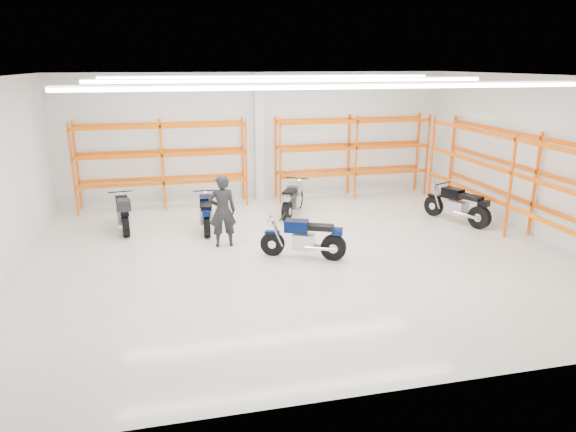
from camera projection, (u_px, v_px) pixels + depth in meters
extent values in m
plane|color=beige|center=(299.00, 254.00, 13.44)|extent=(14.00, 14.00, 0.00)
cube|color=silver|center=(258.00, 137.00, 18.39)|extent=(14.00, 0.02, 4.50)
cube|color=silver|center=(405.00, 253.00, 7.19)|extent=(14.00, 0.02, 4.50)
cube|color=silver|center=(543.00, 158.00, 14.30)|extent=(0.02, 12.00, 4.50)
cube|color=white|center=(300.00, 76.00, 12.15)|extent=(14.00, 12.00, 0.02)
cube|color=white|center=(341.00, 86.00, 9.37)|extent=(10.00, 0.22, 0.10)
cube|color=white|center=(295.00, 80.00, 12.64)|extent=(10.00, 0.22, 0.10)
cube|color=white|center=(271.00, 77.00, 15.44)|extent=(10.00, 0.22, 0.10)
cylinder|color=black|center=(273.00, 244.00, 13.26)|extent=(0.63, 0.38, 0.63)
cylinder|color=black|center=(333.00, 248.00, 12.96)|extent=(0.67, 0.44, 0.65)
cylinder|color=silver|center=(273.00, 244.00, 13.26)|extent=(0.25, 0.22, 0.21)
cylinder|color=silver|center=(333.00, 248.00, 12.96)|extent=(0.30, 0.29, 0.23)
cube|color=#030F35|center=(272.00, 232.00, 13.17)|extent=(0.41, 0.30, 0.06)
cube|color=#B7B7BC|center=(304.00, 241.00, 13.07)|extent=(0.66, 0.57, 0.40)
cube|color=#A5A5AA|center=(319.00, 246.00, 13.03)|extent=(0.72, 0.42, 0.08)
cube|color=#030F35|center=(297.00, 226.00, 12.99)|extent=(0.69, 0.57, 0.30)
cube|color=black|center=(320.00, 227.00, 12.88)|extent=(0.76, 0.57, 0.13)
cube|color=#030F35|center=(337.00, 232.00, 12.82)|extent=(0.35, 0.32, 0.17)
cylinder|color=black|center=(283.00, 216.00, 12.99)|extent=(0.34, 0.69, 0.04)
sphere|color=silver|center=(271.00, 222.00, 13.10)|extent=(0.20, 0.20, 0.20)
cylinder|color=silver|center=(320.00, 249.00, 12.86)|extent=(0.76, 0.41, 0.09)
cylinder|color=black|center=(122.00, 213.00, 16.06)|extent=(0.21, 0.62, 0.61)
cylinder|color=black|center=(126.00, 226.00, 14.70)|extent=(0.27, 0.65, 0.63)
cylinder|color=silver|center=(122.00, 213.00, 16.06)|extent=(0.17, 0.22, 0.20)
cylinder|color=silver|center=(126.00, 226.00, 14.70)|extent=(0.23, 0.25, 0.22)
cube|color=black|center=(121.00, 203.00, 15.97)|extent=(0.20, 0.38, 0.06)
cube|color=#B7B7BC|center=(123.00, 216.00, 15.32)|extent=(0.44, 0.57, 0.39)
cube|color=#A5A5AA|center=(125.00, 222.00, 15.00)|extent=(0.22, 0.72, 0.08)
cube|color=black|center=(122.00, 202.00, 15.37)|extent=(0.42, 0.61, 0.28)
cube|color=black|center=(123.00, 206.00, 14.86)|extent=(0.40, 0.71, 0.12)
cube|color=black|center=(125.00, 213.00, 14.50)|extent=(0.26, 0.29, 0.16)
cylinder|color=black|center=(120.00, 192.00, 15.62)|extent=(0.71, 0.14, 0.04)
sphere|color=silver|center=(120.00, 195.00, 15.94)|extent=(0.19, 0.19, 0.19)
cylinder|color=silver|center=(119.00, 223.00, 14.91)|extent=(0.20, 0.77, 0.09)
cube|color=black|center=(124.00, 205.00, 14.32)|extent=(0.40, 0.43, 0.30)
cylinder|color=black|center=(206.00, 212.00, 16.14)|extent=(0.16, 0.63, 0.62)
cylinder|color=black|center=(207.00, 226.00, 14.67)|extent=(0.22, 0.65, 0.64)
cylinder|color=silver|center=(206.00, 212.00, 16.14)|extent=(0.16, 0.21, 0.21)
cylinder|color=silver|center=(207.00, 226.00, 14.67)|extent=(0.22, 0.24, 0.23)
cube|color=#04103D|center=(205.00, 202.00, 16.05)|extent=(0.17, 0.38, 0.06)
cube|color=#B7B7BC|center=(206.00, 215.00, 15.34)|extent=(0.40, 0.56, 0.39)
cube|color=#A5A5AA|center=(207.00, 222.00, 15.00)|extent=(0.16, 0.73, 0.08)
cube|color=#04103D|center=(205.00, 201.00, 15.40)|extent=(0.38, 0.60, 0.29)
cube|color=black|center=(206.00, 206.00, 14.86)|extent=(0.35, 0.70, 0.12)
cube|color=#04103D|center=(206.00, 213.00, 14.47)|extent=(0.24, 0.28, 0.17)
cylinder|color=black|center=(205.00, 191.00, 15.67)|extent=(0.72, 0.08, 0.04)
sphere|color=silver|center=(205.00, 194.00, 16.01)|extent=(0.20, 0.20, 0.20)
cylinder|color=silver|center=(201.00, 223.00, 14.93)|extent=(0.13, 0.78, 0.09)
cylinder|color=black|center=(299.00, 199.00, 17.61)|extent=(0.42, 0.64, 0.65)
cylinder|color=black|center=(287.00, 211.00, 16.09)|extent=(0.49, 0.69, 0.67)
cylinder|color=silver|center=(299.00, 199.00, 17.61)|extent=(0.24, 0.26, 0.22)
cylinder|color=silver|center=(287.00, 211.00, 16.09)|extent=(0.30, 0.31, 0.24)
cube|color=#9D9EA3|center=(299.00, 189.00, 17.52)|extent=(0.33, 0.42, 0.07)
cube|color=#B7B7BC|center=(293.00, 201.00, 16.79)|extent=(0.61, 0.68, 0.41)
cube|color=#A5A5AA|center=(290.00, 208.00, 16.43)|extent=(0.47, 0.73, 0.09)
cube|color=#9D9EA3|center=(295.00, 188.00, 16.85)|extent=(0.61, 0.71, 0.30)
cube|color=black|center=(290.00, 192.00, 16.28)|extent=(0.62, 0.79, 0.13)
cube|color=#9D9EA3|center=(286.00, 198.00, 15.89)|extent=(0.34, 0.36, 0.17)
cylinder|color=black|center=(297.00, 178.00, 17.12)|extent=(0.69, 0.39, 0.04)
sphere|color=silver|center=(299.00, 181.00, 17.47)|extent=(0.21, 0.21, 0.21)
cylinder|color=silver|center=(284.00, 208.00, 16.44)|extent=(0.47, 0.77, 0.10)
cylinder|color=black|center=(434.00, 206.00, 16.70)|extent=(0.40, 0.67, 0.67)
cylinder|color=black|center=(479.00, 217.00, 15.42)|extent=(0.47, 0.71, 0.69)
cylinder|color=silver|center=(434.00, 206.00, 16.70)|extent=(0.24, 0.27, 0.22)
cylinder|color=silver|center=(479.00, 217.00, 15.42)|extent=(0.31, 0.32, 0.25)
cube|color=black|center=(434.00, 196.00, 16.61)|extent=(0.32, 0.44, 0.07)
cube|color=#B7B7BC|center=(457.00, 208.00, 16.00)|extent=(0.61, 0.70, 0.42)
cube|color=#A5A5AA|center=(468.00, 214.00, 15.71)|extent=(0.45, 0.77, 0.09)
cube|color=black|center=(453.00, 193.00, 16.03)|extent=(0.61, 0.73, 0.31)
cube|color=black|center=(470.00, 197.00, 15.56)|extent=(0.61, 0.81, 0.13)
cube|color=black|center=(484.00, 203.00, 15.23)|extent=(0.34, 0.37, 0.18)
cylinder|color=black|center=(443.00, 183.00, 16.25)|extent=(0.73, 0.36, 0.04)
sphere|color=silver|center=(434.00, 187.00, 16.56)|extent=(0.21, 0.21, 0.21)
cylinder|color=silver|center=(466.00, 215.00, 15.57)|extent=(0.44, 0.81, 0.10)
imported|color=black|center=(223.00, 211.00, 13.76)|extent=(0.73, 0.49, 1.98)
cube|color=white|center=(259.00, 138.00, 18.22)|extent=(0.32, 0.32, 4.50)
cube|color=#F15708|center=(77.00, 166.00, 17.16)|extent=(0.07, 0.07, 3.00)
cube|color=#F15708|center=(73.00, 170.00, 16.41)|extent=(0.07, 0.07, 3.00)
cube|color=#F15708|center=(163.00, 162.00, 17.76)|extent=(0.07, 0.07, 3.00)
cube|color=#F15708|center=(163.00, 167.00, 17.02)|extent=(0.07, 0.07, 3.00)
cube|color=#F15708|center=(243.00, 159.00, 18.37)|extent=(0.07, 0.07, 3.00)
cube|color=#F15708|center=(246.00, 163.00, 17.62)|extent=(0.07, 0.07, 3.00)
cube|color=#F15708|center=(164.00, 178.00, 17.92)|extent=(5.60, 0.07, 0.12)
cube|color=#F15708|center=(164.00, 183.00, 17.18)|extent=(5.60, 0.07, 0.12)
cube|color=#F15708|center=(162.00, 151.00, 17.65)|extent=(5.60, 0.07, 0.12)
cube|color=#F15708|center=(162.00, 155.00, 16.91)|extent=(5.60, 0.07, 0.12)
cube|color=#F15708|center=(160.00, 124.00, 17.38)|extent=(5.60, 0.07, 0.12)
cube|color=#F15708|center=(160.00, 127.00, 16.64)|extent=(5.60, 0.07, 0.12)
cube|color=#F15708|center=(276.00, 158.00, 18.62)|extent=(0.07, 0.07, 3.00)
cube|color=#F15708|center=(280.00, 162.00, 17.88)|extent=(0.07, 0.07, 3.00)
cube|color=#F15708|center=(349.00, 155.00, 19.23)|extent=(0.07, 0.07, 3.00)
cube|color=#F15708|center=(356.00, 158.00, 18.48)|extent=(0.07, 0.07, 3.00)
cube|color=#F15708|center=(417.00, 152.00, 19.83)|extent=(0.07, 0.07, 3.00)
cube|color=#F15708|center=(427.00, 155.00, 19.09)|extent=(0.07, 0.07, 3.00)
cube|color=#F15708|center=(348.00, 169.00, 19.39)|extent=(5.60, 0.07, 0.12)
cube|color=#F15708|center=(356.00, 174.00, 18.64)|extent=(5.60, 0.07, 0.12)
cube|color=#F15708|center=(349.00, 145.00, 19.12)|extent=(5.60, 0.07, 0.12)
cube|color=#F15708|center=(357.00, 148.00, 18.37)|extent=(5.60, 0.07, 0.12)
cube|color=#F15708|center=(350.00, 119.00, 18.85)|extent=(5.60, 0.07, 0.12)
cube|color=#F15708|center=(358.00, 122.00, 18.10)|extent=(5.60, 0.07, 0.12)
cube|color=#F15708|center=(535.00, 185.00, 14.49)|extent=(0.07, 0.07, 3.00)
cube|color=#F15708|center=(510.00, 186.00, 14.32)|extent=(0.07, 0.07, 3.00)
cube|color=#F15708|center=(452.00, 157.00, 18.69)|extent=(0.07, 0.07, 3.00)
cube|color=#F15708|center=(432.00, 158.00, 18.52)|extent=(0.07, 0.07, 3.00)
cube|color=#F15708|center=(532.00, 204.00, 14.65)|extent=(0.07, 9.00, 0.12)
cube|color=#F15708|center=(508.00, 206.00, 14.48)|extent=(0.07, 9.00, 0.12)
cube|color=#F15708|center=(537.00, 172.00, 14.38)|extent=(0.07, 9.00, 0.12)
cube|color=#F15708|center=(512.00, 173.00, 14.21)|extent=(0.07, 9.00, 0.12)
cube|color=#F15708|center=(542.00, 138.00, 14.11)|extent=(0.07, 9.00, 0.12)
cube|color=#F15708|center=(516.00, 139.00, 13.94)|extent=(0.07, 9.00, 0.12)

